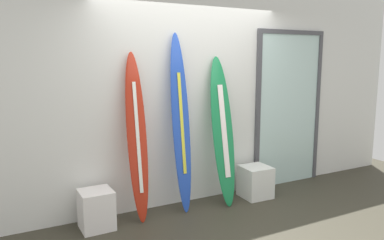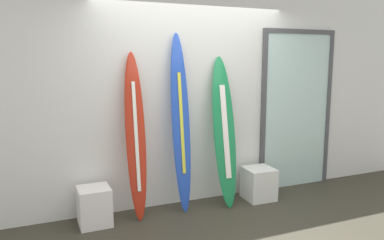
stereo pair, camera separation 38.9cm
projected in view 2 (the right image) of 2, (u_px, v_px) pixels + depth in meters
wall_back at (190, 94)px, 4.82m from camera, size 7.20×0.20×2.80m
surfboard_crimson at (136, 138)px, 4.29m from camera, size 0.24×0.39×1.93m
surfboard_cobalt at (181, 123)px, 4.50m from camera, size 0.23×0.35×2.16m
surfboard_emerald at (224, 132)px, 4.70m from camera, size 0.31×0.47×1.89m
display_block_left at (94, 206)px, 4.18m from camera, size 0.35×0.35×0.43m
display_block_center at (259, 183)px, 4.96m from camera, size 0.38×0.38×0.42m
glass_door at (297, 107)px, 5.36m from camera, size 1.19×0.06×2.25m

